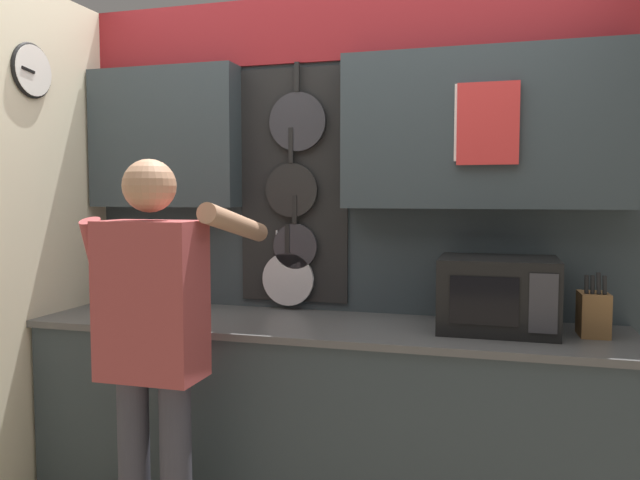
{
  "coord_description": "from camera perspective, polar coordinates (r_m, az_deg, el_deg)",
  "views": [
    {
      "loc": [
        0.73,
        -2.6,
        1.49
      ],
      "look_at": [
        -0.07,
        0.2,
        1.28
      ],
      "focal_mm": 35.0,
      "sensor_mm": 36.0,
      "label": 1
    }
  ],
  "objects": [
    {
      "name": "base_cabinet_counter",
      "position": [
        2.89,
        0.21,
        -16.68
      ],
      "size": [
        2.58,
        0.63,
        0.92
      ],
      "color": "#2D383D",
      "rests_on": "ground_plane"
    },
    {
      "name": "back_wall_unit",
      "position": [
        2.97,
        2.09,
        4.03
      ],
      "size": [
        3.15,
        0.23,
        2.43
      ],
      "color": "#2D383D",
      "rests_on": "ground_plane"
    },
    {
      "name": "side_wall",
      "position": [
        3.02,
        -26.79,
        -1.23
      ],
      "size": [
        0.07,
        1.6,
        2.43
      ],
      "color": "beige",
      "rests_on": "ground_plane"
    },
    {
      "name": "microwave",
      "position": [
        2.69,
        15.95,
        -4.79
      ],
      "size": [
        0.47,
        0.38,
        0.3
      ],
      "color": "black",
      "rests_on": "base_cabinet_counter"
    },
    {
      "name": "knife_block",
      "position": [
        2.73,
        23.72,
        -6.17
      ],
      "size": [
        0.12,
        0.15,
        0.26
      ],
      "color": "brown",
      "rests_on": "base_cabinet_counter"
    },
    {
      "name": "utensil_crock",
      "position": [
        3.21,
        -17.08,
        -4.58
      ],
      "size": [
        0.11,
        0.11,
        0.35
      ],
      "color": "white",
      "rests_on": "base_cabinet_counter"
    },
    {
      "name": "person",
      "position": [
        2.47,
        -14.94,
        -8.28
      ],
      "size": [
        0.54,
        0.64,
        1.62
      ],
      "color": "#383842",
      "rests_on": "ground_plane"
    }
  ]
}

